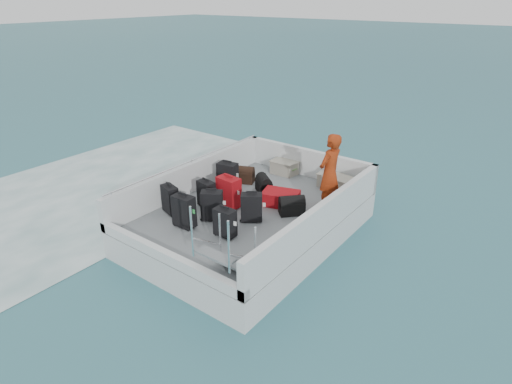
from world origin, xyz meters
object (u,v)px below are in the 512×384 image
suitcase_4 (212,206)px  suitcase_1 (206,194)px  suitcase_0 (170,200)px  suitcase_6 (225,223)px  suitcase_7 (252,208)px  suitcase_2 (228,176)px  crate_2 (330,181)px  suitcase_3 (184,212)px  crate_1 (286,168)px  suitcase_5 (229,192)px  passenger (330,173)px  crate_0 (282,168)px  suitcase_8 (281,198)px  crate_3 (337,185)px

suitcase_4 → suitcase_1: bearing=110.5°
suitcase_0 → suitcase_6: 1.55m
suitcase_6 → suitcase_7: (0.03, 0.79, 0.01)m
suitcase_0 → suitcase_6: size_ratio=1.08×
suitcase_2 → suitcase_7: (1.41, -0.91, -0.03)m
suitcase_6 → suitcase_2: bearing=128.9°
suitcase_2 → crate_2: suitcase_2 is taller
suitcase_3 → crate_1: (0.09, 3.57, -0.18)m
crate_2 → suitcase_5: bearing=-118.4°
suitcase_5 → suitcase_3: bearing=-91.4°
suitcase_4 → suitcase_2: bearing=85.3°
suitcase_0 → suitcase_6: (1.55, -0.04, -0.02)m
suitcase_4 → crate_1: suitcase_4 is taller
suitcase_5 → passenger: passenger is taller
suitcase_6 → passenger: 2.47m
suitcase_0 → suitcase_7: (1.58, 0.76, -0.01)m
suitcase_5 → crate_0: suitcase_5 is taller
crate_1 → suitcase_0: bearing=-102.8°
suitcase_1 → suitcase_3: (0.26, -0.92, 0.04)m
suitcase_8 → crate_1: (-0.88, 1.58, 0.01)m
suitcase_7 → crate_1: (-0.83, 2.57, -0.14)m
suitcase_8 → crate_0: size_ratio=1.47×
suitcase_2 → crate_1: bearing=61.0°
suitcase_0 → suitcase_6: suitcase_0 is taller
suitcase_0 → crate_3: 3.88m
suitcase_1 → suitcase_4: suitcase_4 is taller
suitcase_1 → passenger: size_ratio=0.35×
suitcase_3 → suitcase_4: 0.61m
suitcase_4 → suitcase_8: suitcase_4 is taller
suitcase_2 → crate_2: size_ratio=1.29×
suitcase_6 → crate_3: 3.23m
crate_2 → suitcase_1: bearing=-122.3°
passenger → crate_2: bearing=-147.1°
suitcase_0 → suitcase_7: suitcase_0 is taller
crate_1 → suitcase_3: bearing=-91.5°
suitcase_6 → crate_0: (-0.89, 3.30, -0.13)m
suitcase_0 → suitcase_2: 1.67m
suitcase_1 → crate_0: size_ratio=1.14×
suitcase_1 → suitcase_5: size_ratio=0.88×
crate_3 → passenger: passenger is taller
suitcase_4 → suitcase_8: size_ratio=0.81×
suitcase_3 → crate_1: 3.57m
crate_1 → crate_2: 1.29m
suitcase_4 → suitcase_6: (0.65, -0.35, -0.03)m
suitcase_7 → crate_0: suitcase_7 is taller
suitcase_2 → suitcase_7: 1.68m
suitcase_8 → crate_2: bearing=-32.2°
suitcase_5 → crate_2: (1.24, 2.29, -0.19)m
suitcase_4 → crate_1: (-0.15, 3.01, -0.16)m
suitcase_2 → crate_0: (0.49, 1.59, -0.17)m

